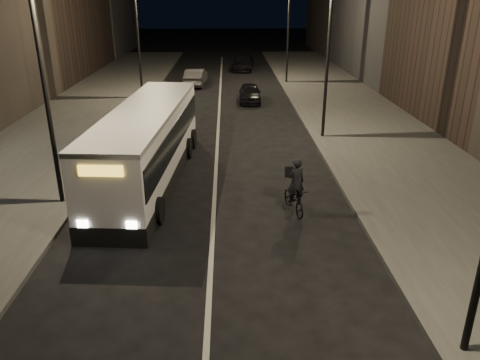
{
  "coord_description": "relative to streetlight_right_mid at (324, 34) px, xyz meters",
  "views": [
    {
      "loc": [
        0.51,
        -11.88,
        7.37
      ],
      "look_at": [
        0.93,
        2.56,
        1.5
      ],
      "focal_mm": 35.0,
      "sensor_mm": 36.0,
      "label": 1
    }
  ],
  "objects": [
    {
      "name": "cyclist_on_bicycle",
      "position": [
        -2.46,
        -8.85,
        -4.67
      ],
      "size": [
        1.02,
        1.91,
        2.09
      ],
      "rotation": [
        0.0,
        0.0,
        0.22
      ],
      "color": "black",
      "rests_on": "ground"
    },
    {
      "name": "streetlight_right_mid",
      "position": [
        0.0,
        0.0,
        0.0
      ],
      "size": [
        1.2,
        0.44,
        8.12
      ],
      "color": "black",
      "rests_on": "sidewalk_right"
    },
    {
      "name": "streetlight_left_far",
      "position": [
        -10.66,
        10.0,
        0.0
      ],
      "size": [
        1.2,
        0.44,
        8.12
      ],
      "color": "black",
      "rests_on": "sidewalk_left"
    },
    {
      "name": "ground",
      "position": [
        -5.33,
        -12.0,
        -5.36
      ],
      "size": [
        180.0,
        180.0,
        0.0
      ],
      "primitive_type": "plane",
      "color": "black",
      "rests_on": "ground"
    },
    {
      "name": "car_mid",
      "position": [
        -7.38,
        15.31,
        -4.66
      ],
      "size": [
        1.81,
        4.37,
        1.41
      ],
      "primitive_type": "imported",
      "rotation": [
        0.0,
        0.0,
        3.07
      ],
      "color": "#313233",
      "rests_on": "ground"
    },
    {
      "name": "car_near",
      "position": [
        -3.19,
        9.03,
        -4.73
      ],
      "size": [
        1.6,
        3.77,
        1.27
      ],
      "primitive_type": "imported",
      "rotation": [
        0.0,
        0.0,
        -0.03
      ],
      "color": "black",
      "rests_on": "ground"
    },
    {
      "name": "city_bus",
      "position": [
        -8.07,
        -5.55,
        -3.71
      ],
      "size": [
        3.29,
        11.42,
        3.04
      ],
      "rotation": [
        0.0,
        0.0,
        -0.07
      ],
      "color": "white",
      "rests_on": "ground"
    },
    {
      "name": "sidewalk_left",
      "position": [
        -13.83,
        2.0,
        -5.28
      ],
      "size": [
        7.0,
        70.0,
        0.16
      ],
      "primitive_type": "cube",
      "color": "#373734",
      "rests_on": "ground"
    },
    {
      "name": "car_far",
      "position": [
        -3.17,
        23.49,
        -4.64
      ],
      "size": [
        2.52,
        5.12,
        1.43
      ],
      "primitive_type": "imported",
      "rotation": [
        0.0,
        0.0,
        -0.11
      ],
      "color": "black",
      "rests_on": "ground"
    },
    {
      "name": "sidewalk_right",
      "position": [
        3.17,
        2.0,
        -5.28
      ],
      "size": [
        7.0,
        70.0,
        0.16
      ],
      "primitive_type": "cube",
      "color": "#373734",
      "rests_on": "ground"
    },
    {
      "name": "streetlight_left_near",
      "position": [
        -10.66,
        -8.0,
        0.0
      ],
      "size": [
        1.2,
        0.44,
        8.12
      ],
      "color": "black",
      "rests_on": "sidewalk_left"
    },
    {
      "name": "streetlight_right_far",
      "position": [
        0.0,
        16.0,
        0.0
      ],
      "size": [
        1.2,
        0.44,
        8.12
      ],
      "color": "black",
      "rests_on": "sidewalk_right"
    }
  ]
}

